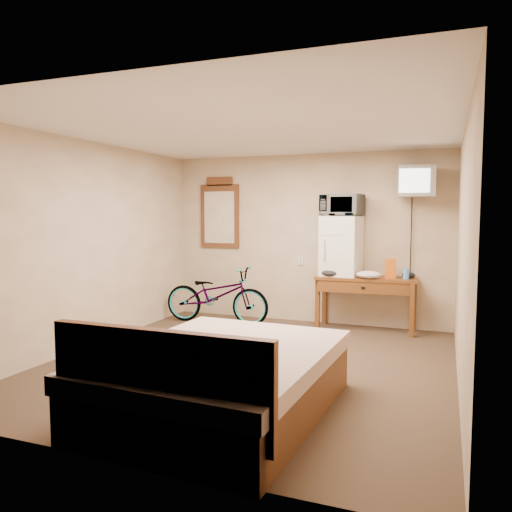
# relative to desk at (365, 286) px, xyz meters

# --- Properties ---
(room) EXTENTS (4.60, 4.64, 2.50)m
(room) POSITION_rel_desk_xyz_m (-0.93, -2.00, 0.62)
(room) COLOR #3E2A1F
(room) RESTS_ON ground
(desk) EXTENTS (1.40, 0.61, 0.75)m
(desk) POSITION_rel_desk_xyz_m (0.00, 0.00, 0.00)
(desk) COLOR brown
(desk) RESTS_ON floor
(mini_fridge) EXTENTS (0.56, 0.55, 0.84)m
(mini_fridge) POSITION_rel_desk_xyz_m (-0.36, 0.07, 0.54)
(mini_fridge) COLOR white
(mini_fridge) RESTS_ON desk
(microwave) EXTENTS (0.61, 0.46, 0.30)m
(microwave) POSITION_rel_desk_xyz_m (-0.36, 0.07, 1.11)
(microwave) COLOR white
(microwave) RESTS_ON mini_fridge
(snack_bag) EXTENTS (0.15, 0.12, 0.27)m
(snack_bag) POSITION_rel_desk_xyz_m (0.33, -0.02, 0.25)
(snack_bag) COLOR orange
(snack_bag) RESTS_ON desk
(blue_cup) EXTENTS (0.08, 0.08, 0.14)m
(blue_cup) POSITION_rel_desk_xyz_m (0.54, -0.02, 0.19)
(blue_cup) COLOR #469CF0
(blue_cup) RESTS_ON desk
(cloth_cream) EXTENTS (0.33, 0.26, 0.10)m
(cloth_cream) POSITION_rel_desk_xyz_m (0.06, -0.13, 0.17)
(cloth_cream) COLOR silver
(cloth_cream) RESTS_ON desk
(cloth_dark_a) EXTENTS (0.27, 0.21, 0.10)m
(cloth_dark_a) POSITION_rel_desk_xyz_m (-0.47, -0.11, 0.17)
(cloth_dark_a) COLOR black
(cloth_dark_a) RESTS_ON desk
(cloth_dark_b) EXTENTS (0.18, 0.15, 0.08)m
(cloth_dark_b) POSITION_rel_desk_xyz_m (0.56, 0.11, 0.16)
(cloth_dark_b) COLOR black
(cloth_dark_b) RESTS_ON desk
(crt_television) EXTENTS (0.52, 0.61, 0.40)m
(crt_television) POSITION_rel_desk_xyz_m (0.62, 0.02, 1.42)
(crt_television) COLOR black
(crt_television) RESTS_ON room
(wall_mirror) EXTENTS (0.66, 0.04, 1.11)m
(wall_mirror) POSITION_rel_desk_xyz_m (-2.34, 0.27, 0.99)
(wall_mirror) COLOR brown
(wall_mirror) RESTS_ON room
(bicycle) EXTENTS (1.63, 0.64, 0.84)m
(bicycle) POSITION_rel_desk_xyz_m (-2.13, -0.31, -0.21)
(bicycle) COLOR black
(bicycle) RESTS_ON floor
(bed) EXTENTS (1.73, 2.23, 0.90)m
(bed) POSITION_rel_desk_xyz_m (-0.67, -3.37, -0.34)
(bed) COLOR brown
(bed) RESTS_ON floor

